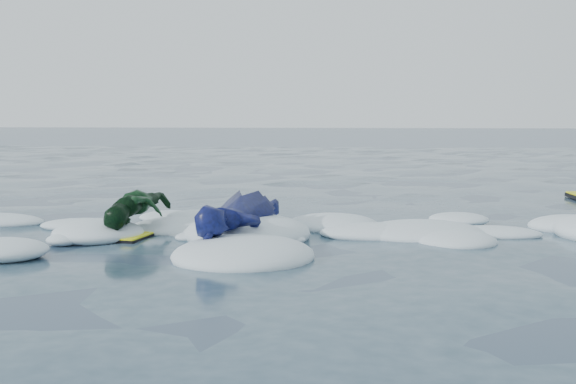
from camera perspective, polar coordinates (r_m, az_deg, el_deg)
The scene contains 4 objects.
ground at distance 6.24m, azimuth -6.52°, elevation -5.36°, with size 120.00×120.00×0.00m, color #1C2A43.
foam_band at distance 7.24m, azimuth -4.73°, elevation -3.75°, with size 12.00×3.10×0.30m, color white, non-canonical shape.
prone_woman_unit at distance 7.02m, azimuth -4.04°, elevation -2.11°, with size 0.89×1.81×0.46m.
prone_child_unit at distance 7.57m, azimuth -11.82°, elevation -1.63°, with size 0.64×1.22×0.46m.
Camera 1 is at (1.35, -5.97, 1.24)m, focal length 45.00 mm.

